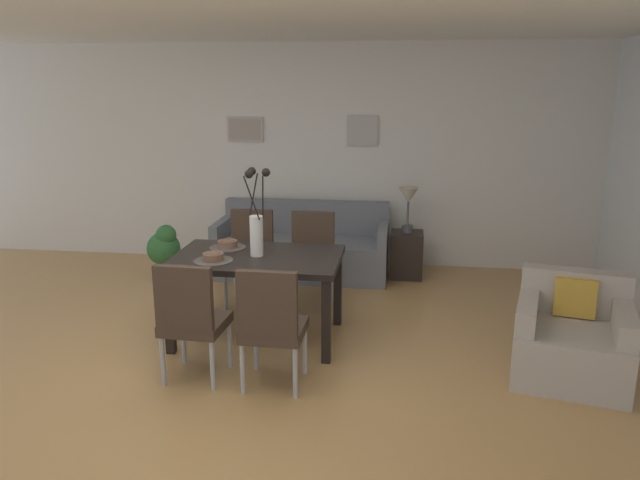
% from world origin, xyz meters
% --- Properties ---
extents(ground_plane, '(9.00, 9.00, 0.00)m').
position_xyz_m(ground_plane, '(0.00, 0.00, 0.00)').
color(ground_plane, tan).
extents(back_wall_panel, '(9.00, 0.10, 2.60)m').
position_xyz_m(back_wall_panel, '(0.00, 3.25, 1.30)').
color(back_wall_panel, silver).
rests_on(back_wall_panel, ground).
extents(ceiling_panel, '(9.00, 7.20, 0.08)m').
position_xyz_m(ceiling_panel, '(0.00, 0.40, 2.64)').
color(ceiling_panel, white).
extents(dining_table, '(1.40, 0.92, 0.74)m').
position_xyz_m(dining_table, '(0.15, 0.80, 0.65)').
color(dining_table, black).
rests_on(dining_table, ground).
extents(dining_chair_near_left, '(0.46, 0.46, 0.92)m').
position_xyz_m(dining_chair_near_left, '(-0.14, -0.04, 0.51)').
color(dining_chair_near_left, '#3D2D23').
rests_on(dining_chair_near_left, ground).
extents(dining_chair_near_right, '(0.45, 0.45, 0.92)m').
position_xyz_m(dining_chair_near_right, '(-0.14, 1.69, 0.51)').
color(dining_chair_near_right, '#3D2D23').
rests_on(dining_chair_near_right, ground).
extents(dining_chair_far_left, '(0.45, 0.45, 0.92)m').
position_xyz_m(dining_chair_far_left, '(0.46, -0.08, 0.51)').
color(dining_chair_far_left, '#3D2D23').
rests_on(dining_chair_far_left, ground).
extents(dining_chair_far_right, '(0.44, 0.44, 0.92)m').
position_xyz_m(dining_chair_far_right, '(0.48, 1.68, 0.51)').
color(dining_chair_far_right, '#3D2D23').
rests_on(dining_chair_far_right, ground).
extents(centerpiece_vase, '(0.21, 0.23, 0.73)m').
position_xyz_m(centerpiece_vase, '(0.16, 0.80, 1.02)').
color(centerpiece_vase, white).
rests_on(centerpiece_vase, dining_table).
extents(placemat_near_left, '(0.32, 0.32, 0.01)m').
position_xyz_m(placemat_near_left, '(-0.16, 0.59, 0.74)').
color(placemat_near_left, '#4C4742').
rests_on(placemat_near_left, dining_table).
extents(bowl_near_left, '(0.17, 0.17, 0.07)m').
position_xyz_m(bowl_near_left, '(-0.16, 0.59, 0.78)').
color(bowl_near_left, brown).
rests_on(bowl_near_left, dining_table).
extents(placemat_near_right, '(0.32, 0.32, 0.01)m').
position_xyz_m(placemat_near_right, '(-0.16, 1.01, 0.74)').
color(placemat_near_right, '#4C4742').
rests_on(placemat_near_right, dining_table).
extents(bowl_near_right, '(0.17, 0.17, 0.07)m').
position_xyz_m(bowl_near_right, '(-0.16, 1.01, 0.78)').
color(bowl_near_right, brown).
rests_on(bowl_near_right, dining_table).
extents(sofa, '(1.93, 0.84, 0.80)m').
position_xyz_m(sofa, '(0.23, 2.69, 0.28)').
color(sofa, slate).
rests_on(sofa, ground).
extents(side_table, '(0.36, 0.36, 0.52)m').
position_xyz_m(side_table, '(1.41, 2.71, 0.26)').
color(side_table, black).
rests_on(side_table, ground).
extents(table_lamp, '(0.22, 0.22, 0.51)m').
position_xyz_m(table_lamp, '(1.41, 2.71, 0.89)').
color(table_lamp, '#4C4C51').
rests_on(table_lamp, side_table).
extents(armchair, '(0.96, 0.96, 0.75)m').
position_xyz_m(armchair, '(2.64, 0.44, 0.29)').
color(armchair, '#ADA399').
rests_on(armchair, ground).
extents(framed_picture_left, '(0.43, 0.03, 0.29)m').
position_xyz_m(framed_picture_left, '(-0.54, 3.18, 1.60)').
color(framed_picture_left, '#B2ADA3').
extents(framed_picture_center, '(0.36, 0.03, 0.35)m').
position_xyz_m(framed_picture_center, '(0.85, 3.18, 1.60)').
color(framed_picture_center, '#B2ADA3').
extents(potted_plant, '(0.36, 0.36, 0.67)m').
position_xyz_m(potted_plant, '(-1.20, 2.09, 0.37)').
color(potted_plant, silver).
rests_on(potted_plant, ground).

